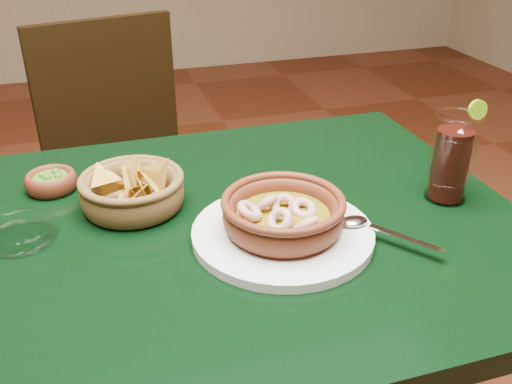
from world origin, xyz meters
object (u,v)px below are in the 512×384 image
object	(u,v)px
shrimp_plate	(283,220)
chip_basket	(133,191)
cola_drink	(451,159)
dining_table	(175,279)
dining_chair	(130,175)

from	to	relation	value
shrimp_plate	chip_basket	bearing A→B (deg)	141.46
chip_basket	cola_drink	size ratio (longest dim) A/B	1.17
shrimp_plate	cola_drink	xyz separation A→B (m)	(0.33, 0.04, 0.04)
cola_drink	dining_table	bearing A→B (deg)	175.59
chip_basket	dining_table	bearing A→B (deg)	-63.52
dining_table	dining_chair	size ratio (longest dim) A/B	1.28
dining_chair	chip_basket	distance (m)	0.67
chip_basket	cola_drink	world-z (taller)	cola_drink
shrimp_plate	chip_basket	size ratio (longest dim) A/B	1.67
dining_table	dining_chair	world-z (taller)	dining_chair
dining_table	chip_basket	xyz separation A→B (m)	(-0.05, 0.10, 0.13)
dining_chair	chip_basket	world-z (taller)	dining_chair
dining_chair	chip_basket	size ratio (longest dim) A/B	4.37
dining_chair	shrimp_plate	bearing A→B (deg)	-77.03
shrimp_plate	chip_basket	distance (m)	0.28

